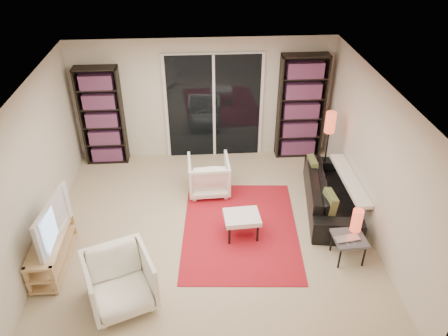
{
  "coord_description": "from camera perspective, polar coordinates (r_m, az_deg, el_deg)",
  "views": [
    {
      "loc": [
        -0.14,
        -5.38,
        4.6
      ],
      "look_at": [
        0.25,
        0.3,
        1.0
      ],
      "focal_mm": 35.0,
      "sensor_mm": 36.0,
      "label": 1
    }
  ],
  "objects": [
    {
      "name": "rug",
      "position": [
        7.12,
        2.13,
        -7.93
      ],
      "size": [
        1.99,
        2.58,
        0.01
      ],
      "primitive_type": "cube",
      "rotation": [
        0.0,
        0.0,
        -0.07
      ],
      "color": "#B51623",
      "rests_on": "floor"
    },
    {
      "name": "wall_back",
      "position": [
        8.58,
        -2.7,
        8.94
      ],
      "size": [
        5.0,
        0.02,
        2.4
      ],
      "primitive_type": "cube",
      "color": "beige",
      "rests_on": "ground"
    },
    {
      "name": "tv",
      "position": [
        6.49,
        -22.26,
        -6.38
      ],
      "size": [
        0.27,
        1.07,
        0.61
      ],
      "primitive_type": "imported",
      "rotation": [
        0.0,
        0.0,
        1.44
      ],
      "color": "black",
      "rests_on": "tv_stand"
    },
    {
      "name": "ceiling",
      "position": [
        5.82,
        -2.29,
        10.04
      ],
      "size": [
        5.0,
        5.0,
        0.02
      ],
      "primitive_type": "cube",
      "color": "white",
      "rests_on": "wall_back"
    },
    {
      "name": "wall_left",
      "position": [
        6.79,
        -23.65,
        -0.77
      ],
      "size": [
        0.02,
        5.0,
        2.4
      ],
      "primitive_type": "cube",
      "color": "beige",
      "rests_on": "ground"
    },
    {
      "name": "table_lamp",
      "position": [
        6.66,
        16.97,
        -6.55
      ],
      "size": [
        0.16,
        0.16,
        0.36
      ],
      "primitive_type": "cylinder",
      "color": "#DC482B",
      "rests_on": "side_table"
    },
    {
      "name": "side_table",
      "position": [
        6.64,
        16.03,
        -9.01
      ],
      "size": [
        0.47,
        0.47,
        0.4
      ],
      "color": "#4A4A4F",
      "rests_on": "floor"
    },
    {
      "name": "sofa",
      "position": [
        7.62,
        13.89,
        -3.19
      ],
      "size": [
        1.1,
        2.13,
        0.59
      ],
      "primitive_type": "imported",
      "rotation": [
        0.0,
        0.0,
        1.41
      ],
      "color": "black",
      "rests_on": "floor"
    },
    {
      "name": "wall_right",
      "position": [
        6.89,
        19.19,
        0.76
      ],
      "size": [
        0.02,
        5.0,
        2.4
      ],
      "primitive_type": "cube",
      "color": "beige",
      "rests_on": "ground"
    },
    {
      "name": "bookshelf_left",
      "position": [
        8.71,
        -15.63,
        6.48
      ],
      "size": [
        0.8,
        0.3,
        1.95
      ],
      "color": "black",
      "rests_on": "ground"
    },
    {
      "name": "tv_stand",
      "position": [
        6.82,
        -21.49,
        -9.94
      ],
      "size": [
        0.4,
        1.25,
        0.5
      ],
      "color": "#D8B176",
      "rests_on": "floor"
    },
    {
      "name": "wall_front",
      "position": [
        4.46,
        -0.79,
        -17.4
      ],
      "size": [
        5.0,
        0.02,
        2.4
      ],
      "primitive_type": "cube",
      "color": "beige",
      "rests_on": "ground"
    },
    {
      "name": "armchair_front",
      "position": [
        5.94,
        -13.45,
        -14.21
      ],
      "size": [
        1.06,
        1.07,
        0.76
      ],
      "primitive_type": "imported",
      "rotation": [
        0.0,
        0.0,
        0.37
      ],
      "color": "white",
      "rests_on": "floor"
    },
    {
      "name": "bookshelf_right",
      "position": [
        8.73,
        10.04,
        7.81
      ],
      "size": [
        0.9,
        0.3,
        2.1
      ],
      "color": "black",
      "rests_on": "ground"
    },
    {
      "name": "laptop",
      "position": [
        6.52,
        15.97,
        -9.16
      ],
      "size": [
        0.39,
        0.29,
        0.03
      ],
      "primitive_type": "imported",
      "rotation": [
        0.0,
        0.0,
        0.16
      ],
      "color": "silver",
      "rests_on": "side_table"
    },
    {
      "name": "ottoman",
      "position": [
        6.79,
        2.34,
        -6.56
      ],
      "size": [
        0.57,
        0.48,
        0.4
      ],
      "color": "white",
      "rests_on": "floor"
    },
    {
      "name": "armchair_back",
      "position": [
        7.78,
        -2.01,
        -0.96
      ],
      "size": [
        0.74,
        0.76,
        0.67
      ],
      "primitive_type": "imported",
      "rotation": [
        0.0,
        0.0,
        3.18
      ],
      "color": "white",
      "rests_on": "floor"
    },
    {
      "name": "floor",
      "position": [
        7.08,
        -1.87,
        -8.23
      ],
      "size": [
        5.0,
        5.0,
        0.0
      ],
      "primitive_type": "plane",
      "color": "#BCAD8E",
      "rests_on": "ground"
    },
    {
      "name": "sliding_door",
      "position": [
        8.62,
        -1.32,
        7.97
      ],
      "size": [
        1.92,
        0.08,
        2.16
      ],
      "color": "white",
      "rests_on": "ground"
    },
    {
      "name": "floor_lamp",
      "position": [
        7.95,
        13.6,
        4.91
      ],
      "size": [
        0.21,
        0.21,
        1.39
      ],
      "color": "black",
      "rests_on": "floor"
    }
  ]
}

